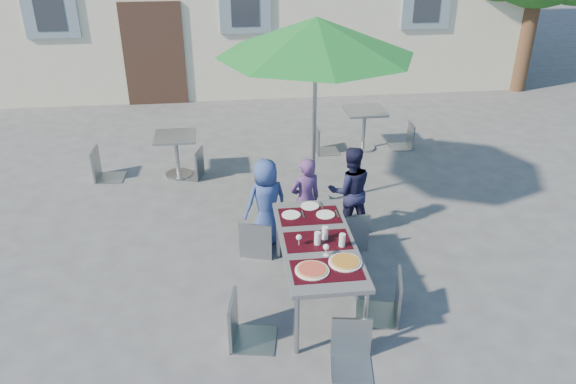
{
  "coord_description": "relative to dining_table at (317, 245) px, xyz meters",
  "views": [
    {
      "loc": [
        -0.59,
        -4.93,
        4.0
      ],
      "look_at": [
        0.14,
        1.05,
        0.9
      ],
      "focal_mm": 35.0,
      "sensor_mm": 36.0,
      "label": 1
    }
  ],
  "objects": [
    {
      "name": "chair_4",
      "position": [
        0.71,
        -0.43,
        -0.1
      ],
      "size": [
        0.55,
        0.55,
        1.01
      ],
      "color": "gray",
      "rests_on": "ground"
    },
    {
      "name": "pizza_near_right",
      "position": [
        0.21,
        -0.46,
        0.07
      ],
      "size": [
        0.34,
        0.34,
        0.03
      ],
      "color": "white",
      "rests_on": "dining_table"
    },
    {
      "name": "chair_1",
      "position": [
        0.1,
        1.03,
        -0.18
      ],
      "size": [
        0.4,
        0.41,
        0.89
      ],
      "color": "#90949B",
      "rests_on": "ground"
    },
    {
      "name": "bg_chair_l_0",
      "position": [
        -2.92,
        3.49,
        -0.12
      ],
      "size": [
        0.46,
        0.46,
        0.98
      ],
      "color": "gray",
      "rests_on": "ground"
    },
    {
      "name": "dining_table",
      "position": [
        0.0,
        0.0,
        0.0
      ],
      "size": [
        0.8,
        1.85,
        0.76
      ],
      "color": "#3F3E43",
      "rests_on": "ground"
    },
    {
      "name": "bg_chair_r_0",
      "position": [
        -1.45,
        3.38,
        -0.17
      ],
      "size": [
        0.49,
        0.49,
        0.91
      ],
      "color": "gray",
      "rests_on": "ground"
    },
    {
      "name": "child_0",
      "position": [
        -0.45,
        1.25,
        -0.11
      ],
      "size": [
        0.67,
        0.55,
        1.17
      ],
      "primitive_type": "imported",
      "rotation": [
        0.0,
        0.0,
        3.49
      ],
      "color": "#304585",
      "rests_on": "ground"
    },
    {
      "name": "bg_chair_r_1",
      "position": [
        2.36,
        4.19,
        -0.2
      ],
      "size": [
        0.39,
        0.39,
        0.85
      ],
      "color": "gray",
      "rests_on": "ground"
    },
    {
      "name": "place_settings",
      "position": [
        0.01,
        0.63,
        0.06
      ],
      "size": [
        0.66,
        0.45,
        0.01
      ],
      "color": "white",
      "rests_on": "dining_table"
    },
    {
      "name": "child_1",
      "position": [
        0.06,
        1.25,
        -0.11
      ],
      "size": [
        0.49,
        0.39,
        1.17
      ],
      "primitive_type": "imported",
      "rotation": [
        0.0,
        0.0,
        3.44
      ],
      "color": "#55346B",
      "rests_on": "ground"
    },
    {
      "name": "patio_umbrella",
      "position": [
        0.32,
        2.2,
        1.76
      ],
      "size": [
        2.66,
        2.66,
        2.72
      ],
      "color": "#A7AAAF",
      "rests_on": "ground"
    },
    {
      "name": "chair_5",
      "position": [
        0.17,
        -1.06,
        -0.18
      ],
      "size": [
        0.45,
        0.45,
        0.89
      ],
      "color": "gray",
      "rests_on": "ground"
    },
    {
      "name": "chair_3",
      "position": [
        -0.85,
        -0.62,
        -0.11
      ],
      "size": [
        0.52,
        0.51,
        1.0
      ],
      "color": "gray",
      "rests_on": "ground"
    },
    {
      "name": "chair_0",
      "position": [
        -0.6,
        0.96,
        -0.15
      ],
      "size": [
        0.52,
        0.52,
        0.94
      ],
      "color": "#91959C",
      "rests_on": "ground"
    },
    {
      "name": "ground",
      "position": [
        -0.35,
        -0.15,
        -0.7
      ],
      "size": [
        90.0,
        90.0,
        0.0
      ],
      "primitive_type": "plane",
      "color": "#47484A",
      "rests_on": "ground"
    },
    {
      "name": "glassware",
      "position": [
        0.07,
        -0.08,
        0.13
      ],
      "size": [
        0.52,
        0.38,
        0.15
      ],
      "color": "silver",
      "rests_on": "dining_table"
    },
    {
      "name": "chair_2",
      "position": [
        0.59,
        0.96,
        -0.1
      ],
      "size": [
        0.48,
        0.49,
        1.01
      ],
      "color": "#90949B",
      "rests_on": "ground"
    },
    {
      "name": "cafe_table_1",
      "position": [
        1.57,
        4.21,
        -0.19
      ],
      "size": [
        0.7,
        0.7,
        0.75
      ],
      "color": "#A7AAAF",
      "rests_on": "ground"
    },
    {
      "name": "cafe_table_0",
      "position": [
        -1.72,
        3.46,
        -0.23
      ],
      "size": [
        0.66,
        0.66,
        0.71
      ],
      "color": "#A7AAAF",
      "rests_on": "ground"
    },
    {
      "name": "child_2",
      "position": [
        0.68,
        1.39,
        -0.08
      ],
      "size": [
        0.61,
        0.36,
        1.23
      ],
      "primitive_type": "imported",
      "rotation": [
        0.0,
        0.0,
        3.16
      ],
      "color": "#191937",
      "rests_on": "ground"
    },
    {
      "name": "bg_chair_l_1",
      "position": [
        0.8,
        4.14,
        -0.16
      ],
      "size": [
        0.41,
        0.41,
        0.91
      ],
      "color": "slate",
      "rests_on": "ground"
    },
    {
      "name": "pizza_near_left",
      "position": [
        -0.15,
        -0.55,
        0.07
      ],
      "size": [
        0.34,
        0.34,
        0.03
      ],
      "color": "white",
      "rests_on": "dining_table"
    }
  ]
}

